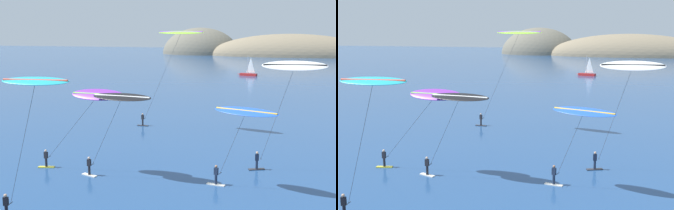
% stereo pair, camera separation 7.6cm
% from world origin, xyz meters
% --- Properties ---
extents(headland_island, '(109.74, 43.33, 28.71)m').
position_xyz_m(headland_island, '(-6.68, 211.50, 0.00)').
color(headland_island, '#84755B').
rests_on(headland_island, ground).
extents(sailboat_far, '(5.93, 2.70, 5.70)m').
position_xyz_m(sailboat_far, '(2.61, 106.40, 0.64)').
color(sailboat_far, '#B22323').
rests_on(sailboat_far, ground).
extents(kitesurfer_lime, '(9.47, 3.05, 12.58)m').
position_xyz_m(kitesurfer_lime, '(-0.02, 36.62, 11.43)').
color(kitesurfer_lime, '#2D2D33').
rests_on(kitesurfer_lime, ground).
extents(kitesurfer_white, '(6.52, 1.91, 10.01)m').
position_xyz_m(kitesurfer_white, '(13.46, 23.96, 8.86)').
color(kitesurfer_white, '#2D2D33').
rests_on(kitesurfer_white, ground).
extents(kitesurfer_black, '(6.72, 1.83, 7.46)m').
position_xyz_m(kitesurfer_black, '(-0.21, 17.85, 6.64)').
color(kitesurfer_black, silver).
rests_on(kitesurfer_black, ground).
extents(kitesurfer_purple, '(8.84, 1.51, 7.60)m').
position_xyz_m(kitesurfer_purple, '(-3.01, 18.80, 6.57)').
color(kitesurfer_purple, yellow).
rests_on(kitesurfer_purple, ground).
extents(kitesurfer_cyan, '(5.65, 1.70, 9.69)m').
position_xyz_m(kitesurfer_cyan, '(-2.54, 9.09, 8.46)').
color(kitesurfer_cyan, red).
rests_on(kitesurfer_cyan, ground).
extents(kitesurfer_blue, '(5.77, 2.81, 6.72)m').
position_xyz_m(kitesurfer_blue, '(9.95, 18.12, 5.93)').
color(kitesurfer_blue, silver).
rests_on(kitesurfer_blue, ground).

